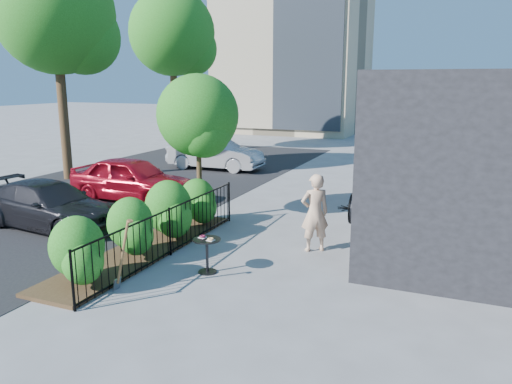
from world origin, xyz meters
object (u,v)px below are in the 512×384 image
at_px(street_tree_far, 173,38).
at_px(shovel, 122,259).
at_px(cafe_table, 207,249).
at_px(car_darkgrey, 50,205).
at_px(patio_tree, 199,121).
at_px(car_silver, 215,154).
at_px(street_tree_near, 56,22).
at_px(woman, 315,213).
at_px(car_red, 132,179).

bearing_deg(street_tree_far, shovel, -61.46).
bearing_deg(cafe_table, car_darkgrey, 167.27).
xyz_separation_m(patio_tree, cafe_table, (1.97, -3.34, -2.27)).
relative_size(patio_tree, car_silver, 0.94).
bearing_deg(cafe_table, shovel, -124.98).
bearing_deg(street_tree_near, car_silver, 44.30).
bearing_deg(car_silver, cafe_table, -153.74).
height_order(patio_tree, shovel, patio_tree).
distance_m(street_tree_near, woman, 13.12).
relative_size(street_tree_far, cafe_table, 10.88).
height_order(patio_tree, cafe_table, patio_tree).
bearing_deg(street_tree_near, patio_tree, -22.57).
bearing_deg(car_red, street_tree_far, 25.31).
xyz_separation_m(cafe_table, car_silver, (-5.36, 10.74, 0.20)).
relative_size(cafe_table, car_darkgrey, 0.18).
relative_size(woman, car_red, 0.43).
bearing_deg(street_tree_near, car_darkgrey, -50.84).
xyz_separation_m(patio_tree, street_tree_far, (-7.70, 11.20, 3.15)).
relative_size(street_tree_near, shovel, 5.76).
bearing_deg(shovel, street_tree_far, 118.54).
distance_m(street_tree_near, cafe_table, 12.87).
height_order(street_tree_near, street_tree_far, same).
xyz_separation_m(car_red, car_darkgrey, (-0.15, -3.36, -0.10)).
xyz_separation_m(shovel, car_darkgrey, (-4.33, 2.62, -0.02)).
bearing_deg(car_darkgrey, cafe_table, -97.70).
xyz_separation_m(street_tree_near, car_red, (4.49, -1.97, -5.21)).
bearing_deg(street_tree_far, patio_tree, -55.49).
bearing_deg(car_darkgrey, car_red, 2.50).
height_order(cafe_table, car_silver, car_silver).
height_order(patio_tree, woman, patio_tree).
bearing_deg(patio_tree, cafe_table, -59.42).
bearing_deg(car_darkgrey, patio_tree, -52.48).
distance_m(cafe_table, shovel, 1.74).
distance_m(shovel, car_red, 7.30).
distance_m(patio_tree, street_tree_near, 8.92).
xyz_separation_m(patio_tree, car_silver, (-3.39, 7.41, -2.07)).
height_order(woman, car_silver, woman).
distance_m(shovel, car_darkgrey, 5.07).
bearing_deg(car_red, woman, -108.68).
distance_m(patio_tree, woman, 4.23).
bearing_deg(car_silver, shovel, -160.51).
bearing_deg(cafe_table, car_silver, 116.53).
height_order(street_tree_near, car_red, street_tree_near).
xyz_separation_m(car_silver, car_darkgrey, (0.04, -9.54, -0.08)).
xyz_separation_m(street_tree_far, car_red, (4.49, -9.97, -5.21)).
relative_size(car_red, car_darkgrey, 0.99).
xyz_separation_m(street_tree_near, car_silver, (4.31, 4.21, -5.23)).
xyz_separation_m(street_tree_far, car_darkgrey, (4.35, -13.34, -5.31)).
height_order(woman, shovel, woman).
bearing_deg(patio_tree, street_tree_far, 124.51).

